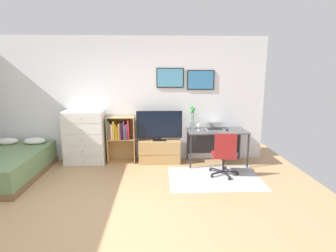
{
  "coord_description": "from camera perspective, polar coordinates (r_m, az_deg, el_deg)",
  "views": [
    {
      "loc": [
        0.71,
        -3.39,
        1.96
      ],
      "look_at": [
        0.89,
        1.5,
        0.95
      ],
      "focal_mm": 28.27,
      "sensor_mm": 36.0,
      "label": 1
    }
  ],
  "objects": [
    {
      "name": "ground_plane",
      "position": [
        3.98,
        -12.8,
        -18.18
      ],
      "size": [
        7.2,
        7.2,
        0.0
      ],
      "primitive_type": "plane",
      "color": "tan"
    },
    {
      "name": "wall_back_with_posters",
      "position": [
        5.89,
        -8.95,
        5.62
      ],
      "size": [
        6.12,
        0.09,
        2.7
      ],
      "color": "white",
      "rests_on": "ground_plane"
    },
    {
      "name": "area_rug",
      "position": [
        5.13,
        9.99,
        -10.97
      ],
      "size": [
        1.7,
        1.2,
        0.01
      ],
      "primitive_type": "cube",
      "color": "#B2B7BC",
      "rests_on": "ground_plane"
    },
    {
      "name": "bed",
      "position": [
        5.86,
        -31.78,
        -7.22
      ],
      "size": [
        1.31,
        1.93,
        0.6
      ],
      "rotation": [
        0.0,
        0.0,
        0.01
      ],
      "color": "brown",
      "rests_on": "ground_plane"
    },
    {
      "name": "dresser",
      "position": [
        5.92,
        -17.51,
        -2.39
      ],
      "size": [
        0.85,
        0.46,
        1.16
      ],
      "color": "white",
      "rests_on": "ground_plane"
    },
    {
      "name": "bookshelf",
      "position": [
        5.82,
        -10.29,
        -1.91
      ],
      "size": [
        0.59,
        0.3,
        1.01
      ],
      "color": "tan",
      "rests_on": "ground_plane"
    },
    {
      "name": "tv_stand",
      "position": [
        5.81,
        -1.84,
        -5.46
      ],
      "size": [
        0.89,
        0.41,
        0.5
      ],
      "color": "tan",
      "rests_on": "ground_plane"
    },
    {
      "name": "television",
      "position": [
        5.65,
        -1.88,
        0.07
      ],
      "size": [
        0.97,
        0.16,
        0.64
      ],
      "color": "black",
      "rests_on": "tv_stand"
    },
    {
      "name": "desk",
      "position": [
        5.82,
        10.29,
        -1.95
      ],
      "size": [
        1.25,
        0.64,
        0.74
      ],
      "color": "#4C4C4F",
      "rests_on": "ground_plane"
    },
    {
      "name": "office_chair",
      "position": [
        5.09,
        12.06,
        -5.79
      ],
      "size": [
        0.57,
        0.58,
        0.86
      ],
      "rotation": [
        0.0,
        0.0,
        -0.12
      ],
      "color": "#232326",
      "rests_on": "ground_plane"
    },
    {
      "name": "laptop",
      "position": [
        5.79,
        9.96,
        -0.07
      ],
      "size": [
        0.36,
        0.39,
        0.16
      ],
      "rotation": [
        0.0,
        0.0,
        -0.01
      ],
      "color": "#B7B7BC",
      "rests_on": "desk"
    },
    {
      "name": "computer_mouse",
      "position": [
        5.73,
        12.56,
        -0.77
      ],
      "size": [
        0.06,
        0.1,
        0.03
      ],
      "primitive_type": "ellipsoid",
      "color": "#262628",
      "rests_on": "desk"
    },
    {
      "name": "bamboo_vase",
      "position": [
        5.77,
        5.28,
        1.72
      ],
      "size": [
        0.1,
        0.11,
        0.49
      ],
      "color": "silver",
      "rests_on": "desk"
    },
    {
      "name": "wine_glass",
      "position": [
        5.57,
        6.65,
        0.33
      ],
      "size": [
        0.07,
        0.07,
        0.18
      ],
      "color": "silver",
      "rests_on": "desk"
    }
  ]
}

